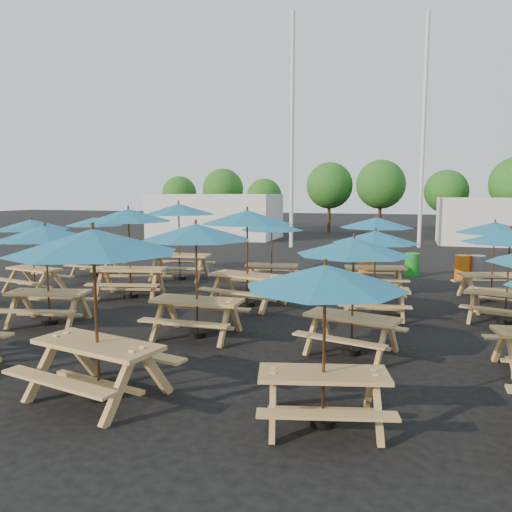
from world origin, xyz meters
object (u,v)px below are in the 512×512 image
(picnic_unit_14, at_px, (375,241))
(picnic_unit_19, at_px, (495,231))
(waste_bin_1, at_px, (412,265))
(waste_bin_2, at_px, (462,267))
(picnic_unit_5, at_px, (45,238))
(picnic_unit_3, at_px, (94,224))
(picnic_unit_9, at_px, (196,238))
(waste_bin_3, at_px, (477,267))
(picnic_unit_8, at_px, (93,250))
(picnic_unit_6, at_px, (129,220))
(waste_bin_0, at_px, (365,262))
(picnic_unit_18, at_px, (510,241))
(picnic_unit_11, at_px, (272,229))
(picnic_unit_10, at_px, (247,222))
(picnic_unit_12, at_px, (325,285))
(picnic_unit_2, at_px, (32,228))
(picnic_unit_15, at_px, (376,226))
(picnic_unit_7, at_px, (179,213))
(picnic_unit_13, at_px, (354,252))

(picnic_unit_14, relative_size, picnic_unit_19, 0.85)
(waste_bin_1, bearing_deg, waste_bin_2, -2.32)
(picnic_unit_5, xyz_separation_m, picnic_unit_19, (9.61, 5.64, -0.05))
(picnic_unit_14, xyz_separation_m, waste_bin_2, (2.43, 6.25, -1.37))
(picnic_unit_3, bearing_deg, picnic_unit_19, 3.02)
(picnic_unit_9, xyz_separation_m, waste_bin_3, (6.13, 8.99, -1.59))
(picnic_unit_8, distance_m, waste_bin_1, 12.97)
(picnic_unit_14, bearing_deg, picnic_unit_6, 171.66)
(picnic_unit_5, bearing_deg, waste_bin_0, 44.05)
(picnic_unit_18, distance_m, waste_bin_1, 6.52)
(picnic_unit_11, distance_m, picnic_unit_18, 6.71)
(picnic_unit_11, bearing_deg, picnic_unit_10, -95.30)
(picnic_unit_12, bearing_deg, picnic_unit_2, 134.15)
(picnic_unit_11, relative_size, picnic_unit_18, 0.88)
(picnic_unit_3, relative_size, waste_bin_2, 2.67)
(picnic_unit_18, bearing_deg, picnic_unit_14, -157.39)
(picnic_unit_2, relative_size, picnic_unit_9, 1.07)
(picnic_unit_9, bearing_deg, picnic_unit_15, 61.26)
(picnic_unit_9, distance_m, picnic_unit_15, 6.57)
(picnic_unit_9, height_order, picnic_unit_14, picnic_unit_9)
(picnic_unit_11, xyz_separation_m, waste_bin_2, (5.73, 3.23, -1.38))
(waste_bin_1, distance_m, waste_bin_2, 1.62)
(picnic_unit_15, distance_m, picnic_unit_19, 3.10)
(picnic_unit_10, distance_m, picnic_unit_18, 5.98)
(picnic_unit_6, bearing_deg, picnic_unit_8, -75.65)
(picnic_unit_14, bearing_deg, picnic_unit_7, 147.29)
(picnic_unit_6, xyz_separation_m, picnic_unit_13, (6.39, -3.07, -0.31))
(picnic_unit_10, distance_m, waste_bin_1, 7.48)
(picnic_unit_6, xyz_separation_m, picnic_unit_18, (9.36, 0.05, -0.31))
(picnic_unit_19, bearing_deg, waste_bin_1, 104.01)
(picnic_unit_6, distance_m, picnic_unit_18, 9.37)
(picnic_unit_5, height_order, picnic_unit_13, picnic_unit_5)
(picnic_unit_9, height_order, picnic_unit_12, picnic_unit_9)
(picnic_unit_18, relative_size, waste_bin_1, 3.19)
(picnic_unit_15, relative_size, waste_bin_3, 3.18)
(picnic_unit_19, relative_size, waste_bin_3, 3.22)
(picnic_unit_5, distance_m, picnic_unit_15, 8.81)
(picnic_unit_12, xyz_separation_m, picnic_unit_19, (3.04, 8.61, 0.08))
(picnic_unit_7, bearing_deg, picnic_unit_12, -61.77)
(picnic_unit_9, bearing_deg, picnic_unit_11, 89.35)
(picnic_unit_6, height_order, picnic_unit_18, picnic_unit_6)
(picnic_unit_10, relative_size, waste_bin_0, 3.54)
(picnic_unit_5, xyz_separation_m, picnic_unit_7, (0.20, 6.00, 0.31))
(picnic_unit_7, height_order, picnic_unit_18, picnic_unit_7)
(picnic_unit_12, relative_size, picnic_unit_13, 0.96)
(picnic_unit_2, distance_m, picnic_unit_12, 11.07)
(picnic_unit_15, bearing_deg, picnic_unit_19, -18.09)
(picnic_unit_5, bearing_deg, picnic_unit_3, 103.59)
(picnic_unit_8, distance_m, waste_bin_0, 12.69)
(picnic_unit_2, bearing_deg, waste_bin_2, 38.65)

